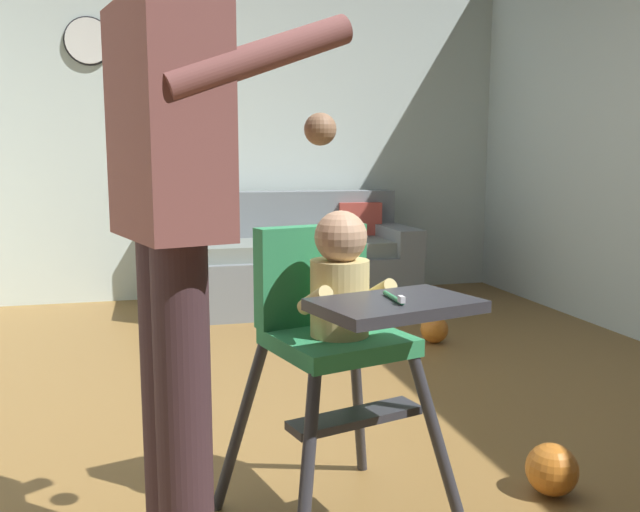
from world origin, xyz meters
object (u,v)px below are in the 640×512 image
Objects in this scene: high_chair at (337,313)px; toy_ball_second at (434,329)px; wall_clock at (88,41)px; couch at (289,262)px; toy_ball at (552,469)px; adult_standing at (172,226)px.

high_chair is 2.22m from toy_ball_second.
toy_ball_second is at bearing -39.98° from wall_clock.
couch is 1.43m from toy_ball_second.
wall_clock reaches higher than toy_ball.
wall_clock is (-1.68, 3.53, 1.89)m from toy_ball.
high_chair reaches higher than toy_ball.
high_chair is at bearing -8.92° from couch.
couch is at bearing 57.13° from adult_standing.
toy_ball is at bearing 76.12° from high_chair.
couch is 1.11× the size of adult_standing.
couch is 3.08m from toy_ball.
high_chair is at bearing -178.65° from toy_ball.
high_chair reaches higher than couch.
couch is at bearing 155.84° from high_chair.
high_chair is 5.74× the size of toy_ball_second.
high_chair is at bearing -75.36° from wall_clock.
toy_ball is at bearing -64.56° from wall_clock.
adult_standing is at bearing -129.21° from toy_ball_second.
couch is 3.13m from high_chair.
toy_ball_second is at bearing 34.36° from adult_standing.
adult_standing is at bearing -16.44° from couch.
couch is at bearing 95.05° from toy_ball.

